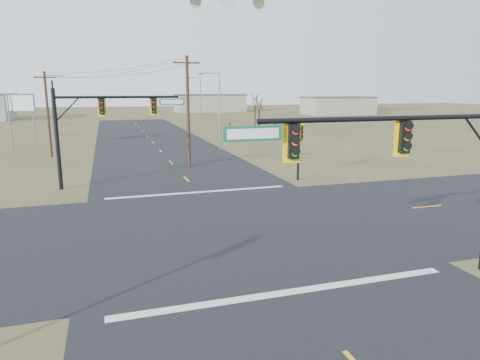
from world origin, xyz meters
name	(u,v)px	position (x,y,z in m)	size (l,w,h in m)	color
ground	(229,226)	(0.00, 0.00, 0.00)	(320.00, 320.00, 0.00)	brown
road_ew	(229,226)	(0.00, 0.00, 0.01)	(160.00, 14.00, 0.02)	black
road_ns	(229,226)	(0.00, 0.00, 0.01)	(14.00, 160.00, 0.02)	black
stop_bar_near	(290,292)	(0.00, -7.50, 0.03)	(12.00, 0.40, 0.01)	silver
stop_bar_far	(199,192)	(0.00, 7.50, 0.03)	(12.00, 0.40, 0.01)	silver
mast_arm_near	(405,152)	(3.85, -7.90, 4.69)	(10.33, 0.52, 6.42)	black
mast_arm_far	(103,116)	(-5.77, 11.26, 4.94)	(8.84, 0.48, 6.82)	black
pedestal_signal_ne	(300,139)	(8.01, 9.07, 3.16)	(0.57, 0.50, 4.32)	black
utility_pole_near	(188,110)	(1.25, 17.32, 4.95)	(2.33, 0.28, 9.54)	#42291C
utility_pole_far	(48,113)	(-11.09, 27.07, 4.44)	(2.05, 0.54, 8.48)	#42291C
highway_sign	(21,110)	(-14.84, 34.93, 4.40)	(3.21, 1.01, 6.23)	slate
streetlight_a	(218,107)	(6.29, 26.58, 4.86)	(2.41, 0.25, 8.66)	slate
streetlight_b	(199,100)	(9.39, 50.95, 4.93)	(2.46, 0.33, 8.79)	slate
streetlight_c	(49,105)	(-12.24, 38.76, 4.82)	(2.40, 0.31, 8.60)	slate
bare_tree_c	(259,103)	(14.85, 36.88, 4.92)	(3.10, 3.10, 6.27)	black
bare_tree_d	(255,99)	(17.36, 45.79, 5.28)	(3.01, 3.01, 6.55)	black
warehouse_mid	(209,103)	(25.00, 110.00, 2.50)	(20.00, 12.00, 5.00)	#9F9A8D
warehouse_right	(338,106)	(55.00, 85.00, 2.25)	(18.00, 10.00, 4.50)	#9F9A8D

